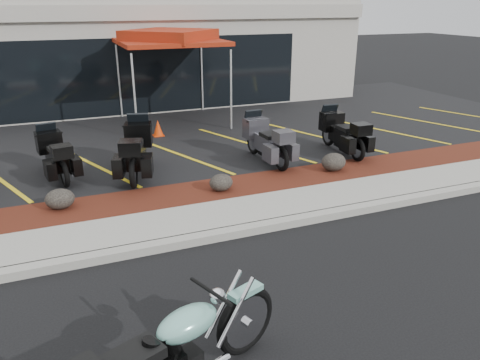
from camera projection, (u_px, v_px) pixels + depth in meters
name	position (u px, v px, depth m)	size (l,w,h in m)	color
ground	(263.00, 258.00, 7.70)	(90.00, 90.00, 0.00)	black
curb	(242.00, 230.00, 8.46)	(24.00, 0.25, 0.15)	gray
sidewalk	(229.00, 215.00, 9.06)	(24.00, 1.20, 0.15)	gray
mulch_bed	(209.00, 193.00, 10.10)	(24.00, 1.20, 0.16)	#39190D
upper_lot	(155.00, 132.00, 14.78)	(26.00, 9.60, 0.15)	black
dealership_building	(120.00, 51.00, 19.51)	(18.00, 8.16, 4.00)	#9B978C
boulder_left	(60.00, 199.00, 9.09)	(0.56, 0.47, 0.40)	black
boulder_mid	(221.00, 182.00, 9.96)	(0.51, 0.43, 0.36)	black
boulder_right	(334.00, 162.00, 11.13)	(0.60, 0.50, 0.43)	black
hero_cruiser	(245.00, 312.00, 5.45)	(3.23, 0.82, 1.14)	#75B7AA
touring_black_front	(49.00, 146.00, 11.15)	(1.96, 0.75, 1.14)	black
touring_black_mid	(139.00, 139.00, 11.46)	(2.22, 0.85, 1.29)	black
touring_grey	(253.00, 132.00, 12.25)	(2.04, 0.78, 1.19)	#333338
touring_black_rear	(329.00, 125.00, 12.96)	(2.02, 0.77, 1.17)	black
traffic_cone	(158.00, 128.00, 14.05)	(0.30, 0.30, 0.48)	red
popup_canopy	(170.00, 39.00, 14.73)	(3.85, 3.85, 2.97)	silver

